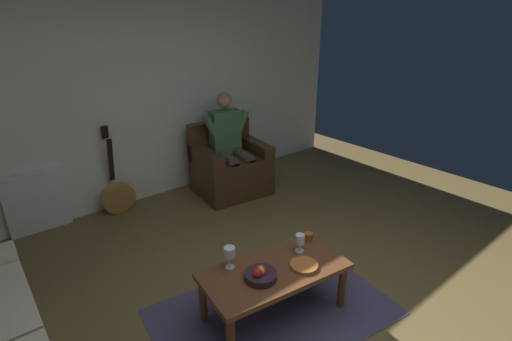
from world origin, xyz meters
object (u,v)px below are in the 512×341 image
Objects in this scene: wine_glass_near at (230,254)px; decorative_dish at (304,265)px; candle_jar at (308,237)px; guitar at (118,194)px; wine_glass_far at (300,240)px; fruit_bowl at (261,274)px; person_seated at (230,142)px; armchair at (230,168)px; coffee_table at (274,275)px.

decorative_dish is (-0.42, 0.34, -0.11)m from wine_glass_near.
decorative_dish is at bearing 38.32° from candle_jar.
candle_jar is at bearing 108.82° from guitar.
fruit_bowl is (0.46, 0.07, -0.06)m from wine_glass_far.
person_seated is 1.25× the size of guitar.
decorative_dish is (0.85, 2.11, 0.10)m from armchair.
armchair reaches higher than candle_jar.
fruit_bowl is (-0.14, 2.36, 0.22)m from guitar.
wine_glass_near is 0.82× the size of decorative_dish.
person_seated is 6.08× the size of decorative_dish.
coffee_table is 16.03× the size of candle_jar.
candle_jar is at bearing -159.30° from wine_glass_far.
coffee_table is 0.49m from candle_jar.
wine_glass_near is at bearing -70.07° from fruit_bowl.
wine_glass_near reaches higher than wine_glass_far.
wine_glass_near is 1.16× the size of wine_glass_far.
decorative_dish reaches higher than coffee_table.
person_seated is 17.83× the size of candle_jar.
fruit_bowl is 3.26× the size of candle_jar.
person_seated is 7.42× the size of wine_glass_near.
wine_glass_near is 0.73m from candle_jar.
guitar is 2.38m from wine_glass_far.
fruit_bowl is at bearing 65.96° from person_seated.
wine_glass_near reaches higher than fruit_bowl.
coffee_table is (1.03, 1.97, -0.32)m from person_seated.
candle_jar is (-0.47, -0.11, 0.09)m from coffee_table.
person_seated reaches higher than fruit_bowl.
armchair is at bearing -112.00° from decorative_dish.
fruit_bowl is 1.11× the size of decorative_dish.
person_seated is 2.27m from decorative_dish.
guitar reaches higher than wine_glass_far.
guitar is 5.95× the size of wine_glass_near.
person_seated reaches higher than armchair.
coffee_table is 1.12× the size of guitar.
fruit_bowl is at bearing 11.75° from candle_jar.
guitar is (1.32, -0.37, -0.45)m from person_seated.
guitar is (0.29, -2.34, -0.13)m from coffee_table.
guitar is at bearing -71.18° from candle_jar.
armchair is 2.34m from fruit_bowl.
decorative_dish is (0.85, 2.09, -0.25)m from person_seated.
person_seated reaches higher than guitar.
coffee_table is 0.23m from decorative_dish.
wine_glass_far is at bearing 20.70° from candle_jar.
wine_glass_near is 2.40× the size of candle_jar.
person_seated is 1.96m from candle_jar.
fruit_bowl reaches higher than candle_jar.
candle_jar is at bearing -141.68° from decorative_dish.
person_seated reaches higher than wine_glass_near.
wine_glass_far reaches higher than decorative_dish.
armchair is 2.24m from coffee_table.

